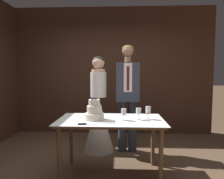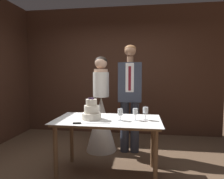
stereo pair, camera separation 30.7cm
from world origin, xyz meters
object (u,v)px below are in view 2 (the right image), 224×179
(tiered_cake, at_px, (91,111))
(wine_glass_far, at_px, (146,111))
(cake_table, at_px, (108,126))
(groom, at_px, (130,94))
(wine_glass_middle, at_px, (120,113))
(bride, at_px, (101,116))
(wine_glass_near, at_px, (135,112))
(cake_knife, at_px, (84,123))

(tiered_cake, distance_m, wine_glass_far, 0.72)
(cake_table, bearing_deg, groom, 72.80)
(wine_glass_middle, distance_m, bride, 1.01)
(wine_glass_near, bearing_deg, bride, 126.83)
(cake_table, height_order, bride, bride)
(tiered_cake, relative_size, cake_knife, 0.65)
(tiered_cake, relative_size, bride, 0.18)
(cake_knife, relative_size, bride, 0.27)
(wine_glass_far, bearing_deg, bride, 133.48)
(wine_glass_far, height_order, groom, groom)
(wine_glass_middle, bearing_deg, wine_glass_near, 11.36)
(wine_glass_near, xyz_separation_m, wine_glass_middle, (-0.20, -0.04, -0.01))
(wine_glass_near, distance_m, groom, 0.86)
(bride, bearing_deg, wine_glass_near, -53.17)
(tiered_cake, relative_size, wine_glass_middle, 1.89)
(tiered_cake, xyz_separation_m, groom, (0.47, 0.85, 0.16))
(cake_knife, bearing_deg, wine_glass_near, 12.27)
(wine_glass_near, relative_size, groom, 0.08)
(tiered_cake, distance_m, cake_knife, 0.28)
(cake_knife, relative_size, wine_glass_middle, 2.92)
(cake_knife, height_order, wine_glass_middle, wine_glass_middle)
(cake_knife, bearing_deg, wine_glass_middle, 17.52)
(cake_table, relative_size, wine_glass_middle, 9.14)
(bride, xyz_separation_m, groom, (0.51, -0.00, 0.41))
(wine_glass_far, distance_m, groom, 0.85)
(bride, height_order, groom, groom)
(tiered_cake, bearing_deg, cake_table, 7.34)
(groom, bearing_deg, wine_glass_near, -82.03)
(cake_table, distance_m, wine_glass_near, 0.42)
(wine_glass_middle, bearing_deg, bride, 116.18)
(cake_table, height_order, cake_knife, cake_knife)
(wine_glass_far, bearing_deg, wine_glass_middle, -167.06)
(groom, bearing_deg, bride, 179.92)
(cake_knife, bearing_deg, tiered_cake, 72.86)
(cake_table, relative_size, tiered_cake, 4.84)
(tiered_cake, height_order, groom, groom)
(bride, bearing_deg, wine_glass_far, -46.52)
(wine_glass_far, bearing_deg, groom, 107.34)
(wine_glass_far, bearing_deg, tiered_cake, -175.93)
(wine_glass_middle, bearing_deg, groom, 84.85)
(tiered_cake, distance_m, wine_glass_middle, 0.39)
(tiered_cake, distance_m, groom, 0.99)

